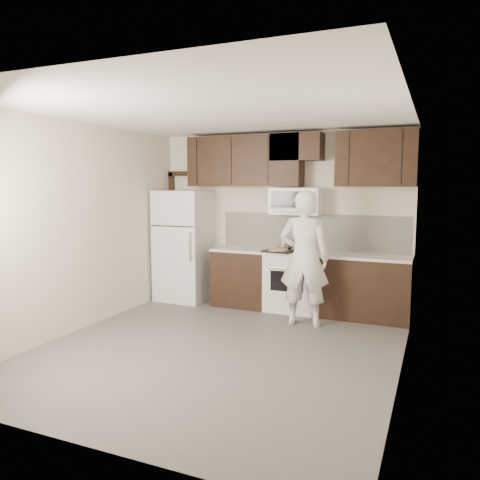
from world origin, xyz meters
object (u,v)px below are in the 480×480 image
Objects in this scene: stove at (293,280)px; microwave at (296,201)px; refrigerator at (184,246)px; person at (304,258)px.

microwave is (-0.00, 0.12, 1.19)m from stove.
microwave is 0.42× the size of refrigerator.
refrigerator is (-1.85, -0.17, -0.75)m from microwave.
microwave is at bearing 90.10° from stove.
person is (0.35, -0.78, -0.74)m from microwave.
microwave is 2.00m from refrigerator.
refrigerator reaches higher than stove.
refrigerator is at bearing -178.49° from stove.
stove is 0.88m from person.
microwave is at bearing 5.15° from refrigerator.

